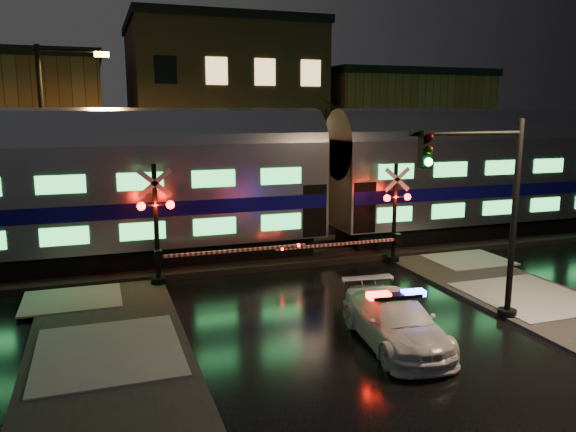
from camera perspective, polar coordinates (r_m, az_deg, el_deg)
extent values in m
plane|color=black|center=(19.08, 2.10, -7.84)|extent=(120.00, 120.00, 0.00)
cube|color=black|center=(23.59, -2.26, -3.93)|extent=(90.00, 4.20, 0.24)
cube|color=#2D2D2D|center=(12.41, -17.37, -18.67)|extent=(4.00, 20.00, 0.12)
cube|color=brown|center=(40.30, -6.82, 10.11)|extent=(12.00, 11.00, 11.50)
cube|color=brown|center=(44.48, 10.14, 8.12)|extent=(12.00, 10.00, 8.50)
cube|color=black|center=(31.64, 26.07, -0.32)|extent=(24.00, 2.40, 0.80)
cube|color=#B7BAC1|center=(31.33, 26.41, 3.82)|extent=(25.00, 3.05, 3.80)
cube|color=#0C0A71|center=(31.37, 26.35, 3.09)|extent=(24.75, 3.09, 0.55)
cylinder|color=#B7BAC1|center=(31.20, 26.67, 6.92)|extent=(25.00, 3.05, 3.05)
imported|color=white|center=(15.16, 10.84, -10.42)|extent=(2.28, 4.61, 1.29)
cube|color=black|center=(14.93, 10.93, -7.96)|extent=(1.37, 0.49, 0.09)
cube|color=#FF0C05|center=(14.74, 9.19, -7.99)|extent=(0.62, 0.36, 0.15)
cube|color=#1426FF|center=(15.11, 12.63, -7.64)|extent=(0.62, 0.36, 0.15)
cylinder|color=black|center=(23.00, 10.60, -4.41)|extent=(0.50, 0.50, 0.30)
cylinder|color=black|center=(22.60, 10.76, 0.16)|extent=(0.16, 0.16, 4.03)
sphere|color=#FF0C05|center=(22.11, 10.03, 1.81)|extent=(0.26, 0.26, 0.26)
sphere|color=#FF0C05|center=(22.56, 12.05, 1.91)|extent=(0.26, 0.26, 0.26)
cube|color=white|center=(21.45, 5.14, -2.86)|extent=(5.03, 0.10, 0.10)
cube|color=black|center=(22.58, 10.99, -2.34)|extent=(0.25, 0.30, 0.45)
cylinder|color=black|center=(20.24, -13.00, -6.55)|extent=(0.54, 0.54, 0.32)
cylinder|color=black|center=(19.76, -13.24, -1.03)|extent=(0.17, 0.17, 4.29)
sphere|color=#FF0C05|center=(19.41, -14.69, 0.95)|extent=(0.28, 0.28, 0.28)
sphere|color=#FF0C05|center=(19.50, -11.86, 1.12)|extent=(0.28, 0.28, 0.28)
cube|color=white|center=(20.17, -5.42, -3.53)|extent=(5.37, 0.10, 0.10)
cube|color=black|center=(19.74, -13.04, -4.07)|extent=(0.25, 0.30, 0.45)
cylinder|color=black|center=(17.98, 21.35, -9.27)|extent=(0.55, 0.55, 0.29)
cylinder|color=black|center=(17.27, 21.96, -0.56)|extent=(0.18, 0.18, 5.84)
cylinder|color=black|center=(15.90, 17.76, 8.01)|extent=(3.50, 0.12, 0.12)
cube|color=black|center=(15.03, 13.81, 6.59)|extent=(0.31, 0.27, 0.97)
sphere|color=#0CFF3F|center=(14.92, 14.09, 5.35)|extent=(0.21, 0.21, 0.21)
cylinder|color=black|center=(26.02, -23.46, 6.06)|extent=(0.22, 0.22, 8.74)
cylinder|color=black|center=(26.02, -21.17, 15.40)|extent=(2.62, 0.13, 0.13)
cube|color=#FBA125|center=(26.00, -18.42, 15.32)|extent=(0.60, 0.31, 0.20)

